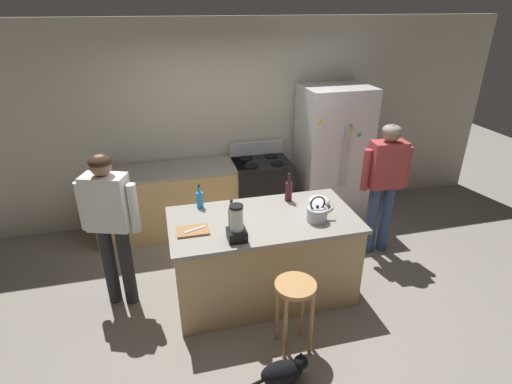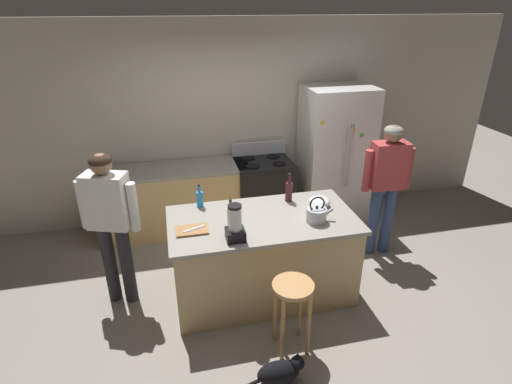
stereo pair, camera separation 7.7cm
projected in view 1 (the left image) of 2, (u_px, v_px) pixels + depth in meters
The scene contains 18 objects.
ground_plane at pixel (263, 291), 4.38m from camera, with size 14.00×14.00×0.00m, color gray.
back_wall at pixel (226, 123), 5.51m from camera, with size 8.00×0.10×2.70m, color beige.
kitchen_island at pixel (263, 256), 4.18m from camera, with size 1.87×0.97×0.91m.
back_counter_run at pixel (175, 200), 5.36m from camera, with size 2.00×0.64×0.91m.
refrigerator at pixel (332, 154), 5.60m from camera, with size 0.90×0.73×1.86m.
stove_range at pixel (261, 191), 5.60m from camera, with size 0.76×0.65×1.09m.
person_by_island_left at pixel (110, 218), 3.83m from camera, with size 0.59×0.34×1.63m.
person_by_sink_right at pixel (385, 178), 4.69m from camera, with size 0.60×0.25×1.64m.
bar_stool at pixel (295, 299), 3.46m from camera, with size 0.36×0.36×0.70m.
cat at pixel (284, 371), 3.30m from camera, with size 0.52×0.18×0.26m.
blender_appliance at pixel (237, 225), 3.57m from camera, with size 0.17×0.17×0.35m.
bottle_olive_oil at pixel (232, 216), 3.81m from camera, with size 0.07×0.07×0.28m.
bottle_soda at pixel (200, 199), 4.16m from camera, with size 0.07×0.07×0.26m.
bottle_wine at pixel (289, 191), 4.29m from camera, with size 0.08×0.08×0.32m.
mixing_bowl at pixel (319, 201), 4.22m from camera, with size 0.22×0.22×0.10m, color white.
tea_kettle at pixel (317, 214), 3.91m from camera, with size 0.28×0.20×0.27m.
cutting_board at pixel (193, 231), 3.75m from camera, with size 0.30×0.20×0.02m, color #9E6B3D.
chef_knife at pixel (195, 229), 3.75m from camera, with size 0.22×0.03×0.01m, color #B7BABF.
Camera 1 is at (-0.93, -3.36, 2.86)m, focal length 28.19 mm.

